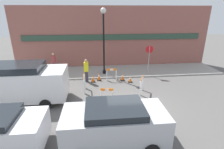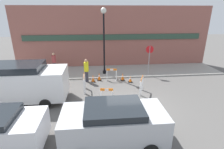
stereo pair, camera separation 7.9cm
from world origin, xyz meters
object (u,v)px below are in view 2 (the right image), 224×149
Objects in this scene: streetlamp_post at (104,33)px; stop_sign at (149,56)px; work_van at (17,82)px; parked_car_1 at (114,122)px; person_pedestrian at (54,62)px; person_worker at (86,70)px.

streetlamp_post reaches higher than stop_sign.
work_van is at bearing -141.47° from streetlamp_post.
streetlamp_post is 1.28× the size of parked_car_1.
parked_car_1 is (-0.07, -8.08, -2.48)m from streetlamp_post.
person_pedestrian is at bearing 167.40° from streetlamp_post.
stop_sign is 8.38m from parked_car_1.
stop_sign is 1.36× the size of person_worker.
work_van is at bearing 104.32° from person_pedestrian.
person_worker reaches higher than person_pedestrian.
person_worker is 0.32× the size of work_van.
stop_sign is 0.59× the size of parked_car_1.
parked_car_1 is 6.48m from work_van.
person_pedestrian reaches higher than parked_car_1.
stop_sign reaches higher than work_van.
streetlamp_post is 3.19m from person_worker.
person_pedestrian is (-2.82, 2.35, 0.04)m from person_worker.
work_van is (-8.79, -3.58, -0.44)m from stop_sign.
person_pedestrian is 9.95m from parked_car_1.
streetlamp_post is 3.17× the size of person_pedestrian.
streetlamp_post is at bearing 38.53° from work_van.
person_pedestrian is at bearing -4.04° from stop_sign.
stop_sign is 7.99m from person_pedestrian.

